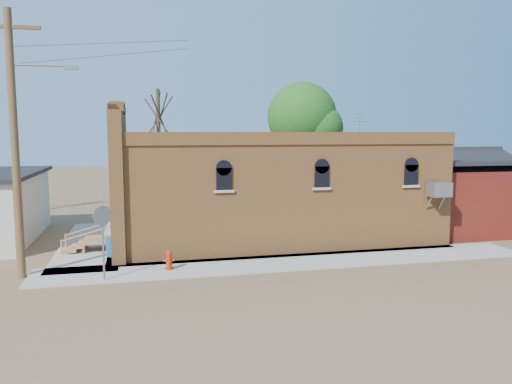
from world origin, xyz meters
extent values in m
plane|color=brown|center=(0.00, 0.00, 0.00)|extent=(120.00, 120.00, 0.00)
cube|color=#9E9991|center=(1.50, 0.90, 0.04)|extent=(19.00, 2.20, 0.08)
cube|color=#9E9991|center=(-6.30, 6.00, 0.04)|extent=(2.60, 10.00, 0.08)
cube|color=#BB7239|center=(2.00, 5.50, 2.25)|extent=(14.00, 7.00, 4.50)
cube|color=black|center=(2.00, 5.50, 4.55)|extent=(13.80, 6.80, 0.12)
cube|color=#BB7239|center=(-5.00, 5.50, 2.90)|extent=(0.50, 7.40, 5.80)
cube|color=navy|center=(-5.30, 4.30, 4.00)|extent=(0.08, 1.10, 1.56)
cube|color=gray|center=(8.10, 1.55, 2.60)|extent=(0.85, 0.65, 0.60)
cube|color=#501D0D|center=(11.50, 5.50, 1.60)|extent=(5.00, 6.00, 3.20)
cylinder|color=brown|center=(-8.20, 1.20, 4.50)|extent=(0.26, 0.26, 9.00)
cube|color=brown|center=(-8.20, 1.20, 8.40)|extent=(2.00, 0.12, 0.12)
cylinder|color=gray|center=(-7.30, 1.20, 7.20)|extent=(1.80, 0.08, 0.08)
cube|color=gray|center=(-6.30, 1.20, 7.15)|extent=(0.45, 0.22, 0.14)
cylinder|color=#483D29|center=(-3.00, 13.00, 3.75)|extent=(0.24, 0.24, 7.50)
cylinder|color=#483D29|center=(6.00, 13.50, 3.15)|extent=(0.28, 0.28, 6.30)
sphere|color=#1B4C15|center=(6.00, 13.50, 5.95)|extent=(4.40, 4.40, 4.40)
cylinder|color=#A92709|center=(-3.21, 0.83, 0.11)|extent=(0.40, 0.40, 0.06)
cylinder|color=#A92709|center=(-3.21, 0.83, 0.40)|extent=(0.28, 0.28, 0.53)
sphere|color=#A92709|center=(-3.21, 0.83, 0.68)|extent=(0.21, 0.21, 0.21)
cylinder|color=#A92709|center=(-3.21, 0.69, 0.41)|extent=(0.13, 0.14, 0.10)
cylinder|color=#A92709|center=(-3.35, 0.83, 0.41)|extent=(0.14, 0.13, 0.10)
cylinder|color=#A92709|center=(-3.08, 0.83, 0.41)|extent=(0.14, 0.13, 0.10)
cylinder|color=gray|center=(-5.40, 0.00, 1.22)|extent=(0.07, 0.07, 2.29)
cylinder|color=gray|center=(-5.40, -0.02, 2.26)|extent=(0.58, 0.42, 0.69)
cylinder|color=#B30A0A|center=(-5.40, 0.02, 2.26)|extent=(0.58, 0.42, 0.69)
cylinder|color=navy|center=(-5.30, 3.32, 0.46)|extent=(0.62, 0.62, 0.75)
camera|label=1|loc=(-4.18, -16.93, 4.98)|focal=35.00mm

